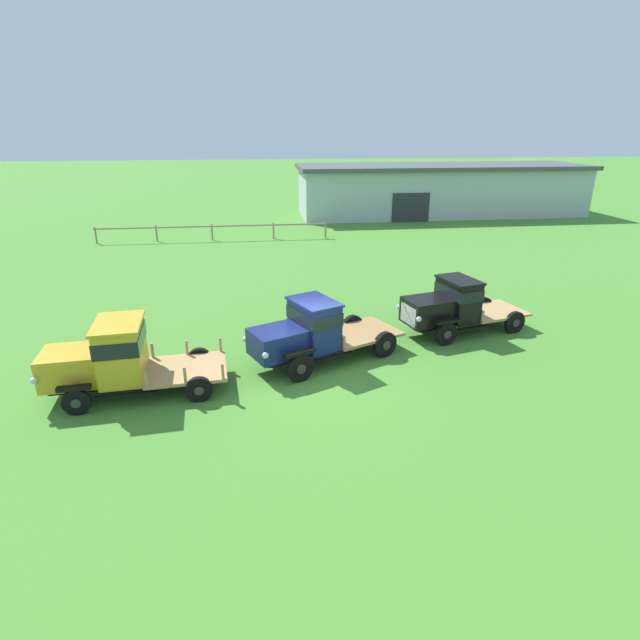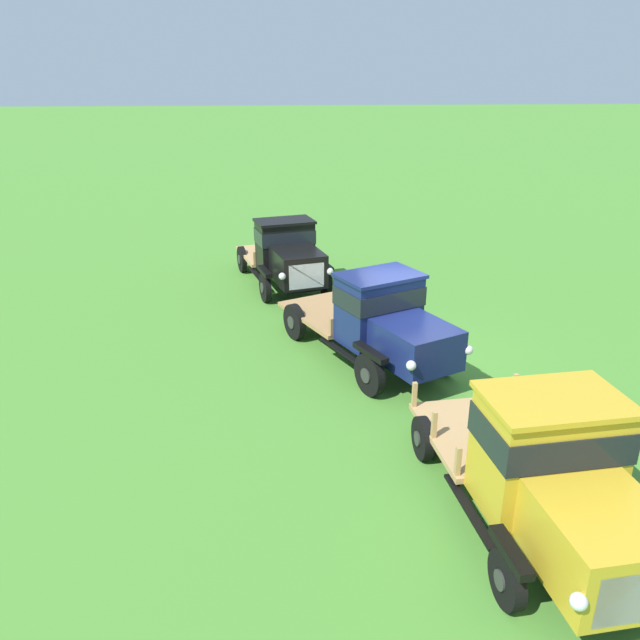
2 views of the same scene
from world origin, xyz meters
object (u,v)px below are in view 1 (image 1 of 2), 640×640
farm_shed (440,190)px  vintage_truck_midrow_center (452,306)px  vintage_truck_foreground_near (114,357)px  vintage_truck_second_in_line (311,331)px

farm_shed → vintage_truck_midrow_center: (-9.50, -27.65, -1.11)m
farm_shed → vintage_truck_foreground_near: bearing=-124.3°
vintage_truck_midrow_center → vintage_truck_foreground_near: bearing=-164.3°
farm_shed → vintage_truck_midrow_center: size_ratio=4.79×
vintage_truck_second_in_line → vintage_truck_midrow_center: (5.66, 1.94, -0.02)m
vintage_truck_foreground_near → vintage_truck_midrow_center: 12.05m
vintage_truck_foreground_near → vintage_truck_second_in_line: (5.94, 1.33, -0.03)m
farm_shed → vintage_truck_foreground_near: 37.45m
vintage_truck_second_in_line → vintage_truck_foreground_near: bearing=-167.3°
farm_shed → vintage_truck_foreground_near: (-21.09, -30.92, -1.06)m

